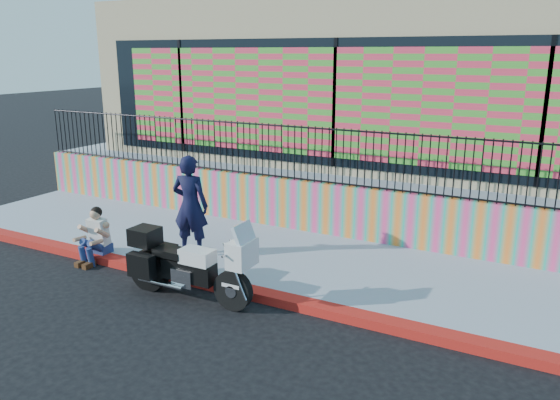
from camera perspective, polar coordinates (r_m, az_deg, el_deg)
The scene contains 10 objects.
ground at distance 9.39m, azimuth -4.55°, elevation -9.70°, with size 90.00×90.00×0.00m, color black.
red_curb at distance 9.36m, azimuth -4.56°, elevation -9.28°, with size 16.00×0.30×0.15m, color red.
sidewalk at distance 10.67m, azimuth 0.22°, elevation -6.07°, with size 16.00×3.00×0.15m, color #9099AD.
mural_wall at distance 11.84m, azimuth 3.83°, elevation -0.75°, with size 16.00×0.20×1.10m, color #F33F81.
metal_fence at distance 11.58m, azimuth 3.93°, elevation 4.73°, with size 15.80×0.04×1.20m, color black, non-canonical shape.
elevated_platform at distance 16.52m, azimuth 11.14°, elevation 3.29°, with size 16.00×10.00×1.25m, color #9099AD.
storefront_building at distance 15.99m, azimuth 11.39°, elevation 12.39°, with size 14.00×8.06×4.00m.
police_motorcycle at distance 9.08m, azimuth -9.74°, elevation -6.56°, with size 2.35×0.78×1.46m.
police_officer at distance 10.52m, azimuth -9.35°, elevation -0.57°, with size 0.71×0.47×1.95m, color black.
seated_man at distance 11.10m, azimuth -18.93°, elevation -4.02°, with size 0.54×0.71×1.06m.
Camera 1 is at (4.63, -7.15, 3.93)m, focal length 35.00 mm.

